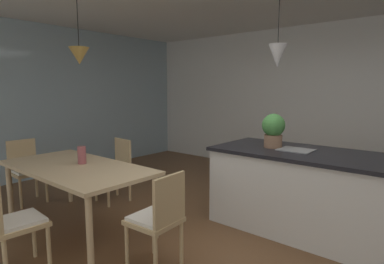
% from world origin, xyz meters
% --- Properties ---
extents(ground_plane, '(10.00, 8.40, 0.04)m').
position_xyz_m(ground_plane, '(0.00, 0.00, -0.02)').
color(ground_plane, brown).
extents(wall_back_kitchen, '(10.00, 0.12, 2.70)m').
position_xyz_m(wall_back_kitchen, '(0.00, 3.26, 1.35)').
color(wall_back_kitchen, white).
rests_on(wall_back_kitchen, ground_plane).
extents(window_wall_left_glazing, '(0.06, 8.40, 2.70)m').
position_xyz_m(window_wall_left_glazing, '(-4.06, 0.00, 1.35)').
color(window_wall_left_glazing, '#9EB7C6').
rests_on(window_wall_left_glazing, ground_plane).
extents(dining_table, '(1.89, 0.94, 0.73)m').
position_xyz_m(dining_table, '(-1.62, -0.73, 0.66)').
color(dining_table, '#D1B284').
rests_on(dining_table, ground_plane).
extents(chair_kitchen_end, '(0.42, 0.42, 0.87)m').
position_xyz_m(chair_kitchen_end, '(-0.30, -0.73, 0.47)').
color(chair_kitchen_end, tan).
rests_on(chair_kitchen_end, ground_plane).
extents(chair_far_left, '(0.44, 0.44, 0.87)m').
position_xyz_m(chair_far_left, '(-2.04, 0.11, 0.47)').
color(chair_far_left, tan).
rests_on(chair_far_left, ground_plane).
extents(chair_window_end, '(0.41, 0.41, 0.87)m').
position_xyz_m(chair_window_end, '(-2.93, -0.73, 0.47)').
color(chair_window_end, tan).
rests_on(chair_window_end, ground_plane).
extents(chair_near_right, '(0.43, 0.43, 0.87)m').
position_xyz_m(chair_near_right, '(-1.20, -1.57, 0.47)').
color(chair_near_right, tan).
rests_on(chair_near_right, ground_plane).
extents(kitchen_island, '(2.05, 0.97, 0.91)m').
position_xyz_m(kitchen_island, '(0.40, 0.85, 0.46)').
color(kitchen_island, silver).
rests_on(kitchen_island, ground_plane).
extents(pendant_over_table, '(0.22, 0.22, 0.85)m').
position_xyz_m(pendant_over_table, '(-1.66, -0.60, 1.94)').
color(pendant_over_table, black).
extents(pendant_over_island_main, '(0.20, 0.20, 0.89)m').
position_xyz_m(pendant_over_island_main, '(0.01, 0.85, 1.94)').
color(pendant_over_island_main, black).
extents(potted_plant_on_island, '(0.27, 0.27, 0.39)m').
position_xyz_m(potted_plant_on_island, '(-0.01, 0.85, 1.11)').
color(potted_plant_on_island, '#8C664C').
rests_on(potted_plant_on_island, kitchen_island).
extents(vase_on_dining_table, '(0.09, 0.09, 0.20)m').
position_xyz_m(vase_on_dining_table, '(-1.65, -0.63, 0.83)').
color(vase_on_dining_table, '#994C51').
rests_on(vase_on_dining_table, dining_table).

